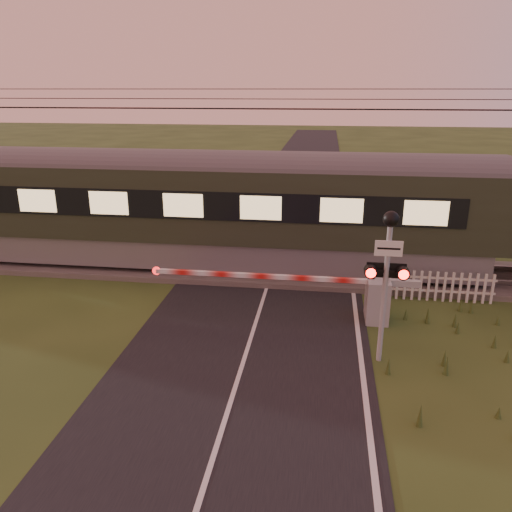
# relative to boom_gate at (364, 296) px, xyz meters

# --- Properties ---
(ground) EXTENTS (160.00, 160.00, 0.00)m
(ground) POSITION_rel_boom_gate_xyz_m (-2.93, -3.03, -0.68)
(ground) COLOR #2C4018
(ground) RESTS_ON ground
(road) EXTENTS (6.00, 140.00, 0.03)m
(road) POSITION_rel_boom_gate_xyz_m (-2.92, -3.26, -0.67)
(road) COLOR black
(road) RESTS_ON ground
(track_bed) EXTENTS (140.00, 3.40, 0.39)m
(track_bed) POSITION_rel_boom_gate_xyz_m (-2.93, 3.47, -0.62)
(track_bed) COLOR #47423D
(track_bed) RESTS_ON ground
(overhead_wires) EXTENTS (120.00, 0.62, 0.62)m
(overhead_wires) POSITION_rel_boom_gate_xyz_m (-2.93, 3.47, 5.04)
(overhead_wires) COLOR black
(overhead_wires) RESTS_ON ground
(boom_gate) EXTENTS (7.50, 0.94, 1.25)m
(boom_gate) POSITION_rel_boom_gate_xyz_m (0.00, 0.00, 0.00)
(boom_gate) COLOR gray
(boom_gate) RESTS_ON ground
(crossing_signal) EXTENTS (0.92, 0.37, 3.62)m
(crossing_signal) POSITION_rel_boom_gate_xyz_m (0.23, -2.23, 1.81)
(crossing_signal) COLOR gray
(crossing_signal) RESTS_ON ground
(picket_fence) EXTENTS (3.44, 0.08, 0.94)m
(picket_fence) POSITION_rel_boom_gate_xyz_m (2.24, 1.57, -0.21)
(picket_fence) COLOR silver
(picket_fence) RESTS_ON ground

